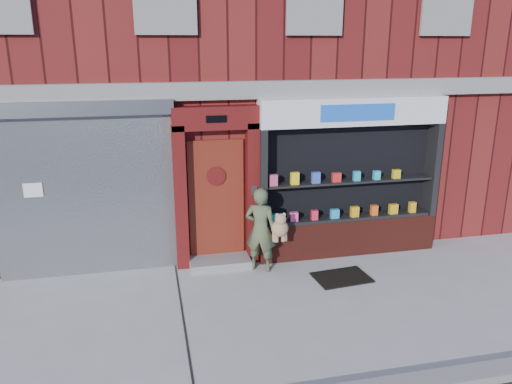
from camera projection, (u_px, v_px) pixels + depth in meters
name	position (u px, v px, depth m)	size (l,w,h in m)	color
ground	(284.00, 308.00, 7.70)	(80.00, 80.00, 0.00)	#9E9E99
building	(221.00, 40.00, 12.16)	(12.00, 8.16, 8.00)	#591414
shutter_bay	(83.00, 180.00, 8.39)	(3.10, 0.30, 3.04)	gray
red_door_bay	(217.00, 188.00, 8.87)	(1.52, 0.58, 2.90)	#510E0D
pharmacy_bay	(349.00, 185.00, 9.37)	(3.50, 0.41, 3.00)	#5C1E15
woman	(263.00, 229.00, 8.79)	(0.81, 0.59, 1.54)	#4C5638
doormat	(342.00, 277.00, 8.68)	(0.94, 0.66, 0.02)	black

